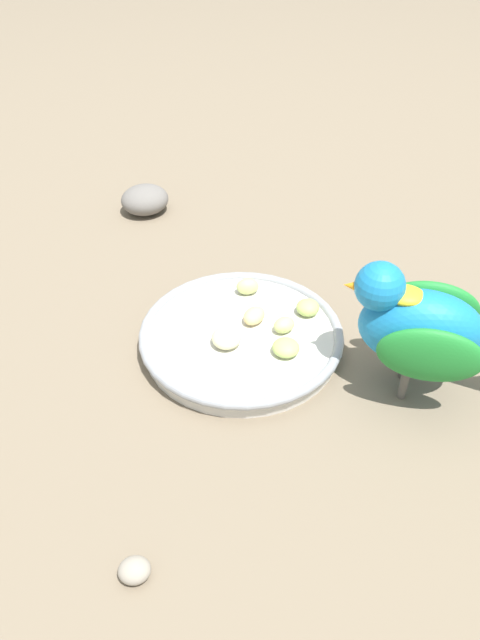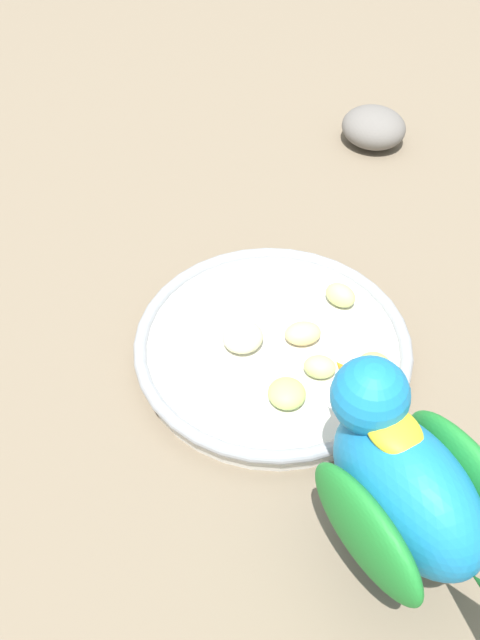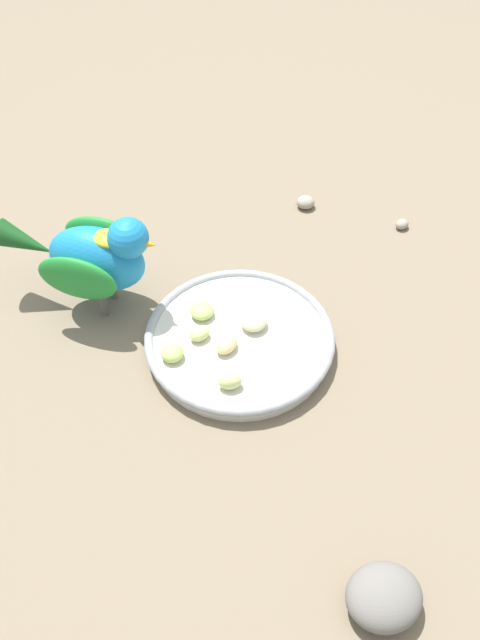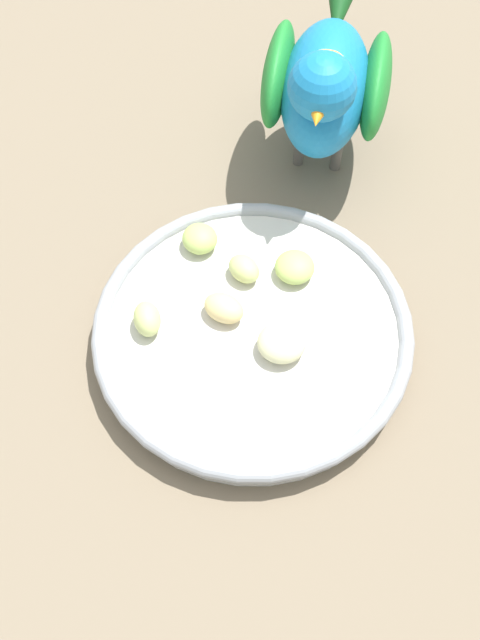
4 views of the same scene
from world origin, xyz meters
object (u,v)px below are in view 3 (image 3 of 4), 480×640
Objects in this scene: parrot at (93,255)px; pebble_1 at (306,202)px; apple_piece_2 at (199,333)px; apple_piece_5 at (172,353)px; apple_piece_4 at (230,381)px; apple_piece_0 at (254,323)px; feeding_bowl at (240,340)px; apple_piece_3 at (202,311)px; rock_large at (384,597)px; apple_piece_1 at (226,345)px; pebble_0 at (402,224)px.

parrot reaches higher than pebble_1.
apple_piece_5 is (0.02, -0.04, 0.00)m from apple_piece_2.
apple_piece_4 is 0.08m from apple_piece_5.
apple_piece_0 reaches higher than apple_piece_5.
apple_piece_0 is (-0.01, 0.02, 0.02)m from feeding_bowl.
apple_piece_3 reaches higher than pebble_1.
parrot is (-0.10, -0.19, 0.06)m from apple_piece_0.
rock_large reaches higher than pebble_1.
apple_piece_2 is at bearing -164.19° from apple_piece_4.
apple_piece_0 is 0.22m from parrot.
apple_piece_4 is (0.06, -0.01, 0.00)m from apple_piece_1.
apple_piece_0 is 0.47× the size of rock_large.
feeding_bowl is 7.76× the size of apple_piece_3.
parrot is at bearing -131.64° from apple_piece_2.
feeding_bowl is 8.70× the size of pebble_1.
parrot reaches higher than apple_piece_2.
feeding_bowl is at bearing 160.26° from apple_piece_4.
pebble_1 is at bearing 51.38° from parrot.
apple_piece_3 is 0.15m from parrot.
feeding_bowl is 8.50× the size of apple_piece_5.
parrot reaches higher than apple_piece_0.
apple_piece_4 is at bearing -50.49° from pebble_0.
apple_piece_4 is at bearing -160.55° from rock_large.
apple_piece_2 is 0.36× the size of rock_large.
apple_piece_4 reaches higher than apple_piece_3.
apple_piece_3 is 1.12× the size of pebble_1.
apple_piece_3 is 0.29m from pebble_1.
apple_piece_0 is 1.15× the size of apple_piece_3.
apple_piece_5 is at bearing -61.82° from pebble_0.
apple_piece_0 is 1.25× the size of apple_piece_5.
apple_piece_5 is 0.16m from parrot.
parrot is at bearing -81.08° from pebble_0.
feeding_bowl is at bearing -168.55° from rock_large.
apple_piece_4 reaches higher than apple_piece_0.
apple_piece_5 is at bearing -89.98° from apple_piece_1.
apple_piece_2 is at bearing 123.46° from apple_piece_5.
apple_piece_2 is at bearing -129.80° from apple_piece_1.
pebble_0 is at bearing 35.77° from parrot.
apple_piece_2 is 0.37m from pebble_0.
apple_piece_1 is at bearing -50.09° from feeding_bowl.
apple_piece_1 is at bearing 90.02° from apple_piece_5.
apple_piece_4 is (0.12, 0.01, 0.00)m from apple_piece_3.
apple_piece_5 is at bearing -133.20° from apple_piece_4.
apple_piece_2 is 0.04m from apple_piece_5.
apple_piece_1 reaches higher than pebble_0.
apple_piece_2 is at bearing -88.00° from apple_piece_0.
apple_piece_2 is 0.95× the size of apple_piece_5.
apple_piece_3 is 0.12m from apple_piece_4.
rock_large is at bearing 15.24° from apple_piece_1.
apple_piece_1 is at bearing -164.76° from rock_large.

